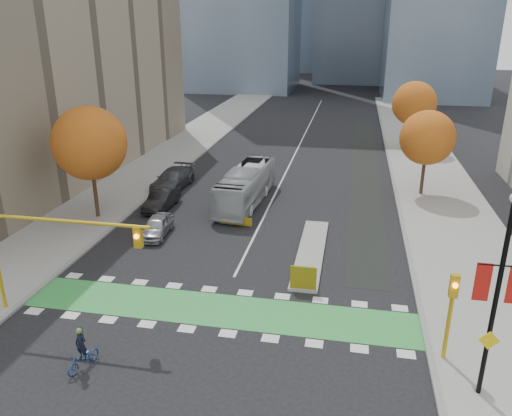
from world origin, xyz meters
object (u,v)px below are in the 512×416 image
at_px(tree_east_far, 414,104).
at_px(traffic_signal_east, 451,305).
at_px(parked_car_c, 173,179).
at_px(bus, 246,186).
at_px(parked_car_a, 157,226).
at_px(hazard_board, 303,278).
at_px(banner_lamppost, 498,291).
at_px(tree_west, 90,143).
at_px(traffic_signal_west, 40,240).
at_px(cyclist, 83,355).
at_px(tree_east_near, 427,138).
at_px(parked_car_b, 162,199).

xyz_separation_m(tree_east_far, traffic_signal_east, (-2.00, -38.51, -2.51)).
bearing_deg(parked_car_c, bus, -14.79).
distance_m(parked_car_a, parked_car_c, 10.31).
xyz_separation_m(hazard_board, banner_lamppost, (7.50, -6.70, 3.81)).
bearing_deg(tree_west, tree_east_far, 46.70).
relative_size(traffic_signal_west, cyclist, 4.36).
bearing_deg(tree_east_near, traffic_signal_east, -93.81).
bearing_deg(cyclist, tree_west, 132.57).
xyz_separation_m(hazard_board, cyclist, (-8.29, -8.14, -0.15)).
bearing_deg(traffic_signal_east, parked_car_a, 148.81).
xyz_separation_m(cyclist, parked_car_a, (-2.21, 13.73, 0.01)).
relative_size(hazard_board, cyclist, 0.72).
xyz_separation_m(hazard_board, traffic_signal_west, (-11.93, -4.71, 3.23)).
distance_m(tree_east_near, tree_east_far, 16.01).
distance_m(banner_lamppost, parked_car_b, 26.41).
height_order(tree_west, traffic_signal_east, tree_west).
height_order(hazard_board, banner_lamppost, banner_lamppost).
height_order(cyclist, parked_car_b, cyclist).
bearing_deg(cyclist, traffic_signal_west, 153.44).
height_order(tree_east_near, traffic_signal_east, tree_east_near).
height_order(traffic_signal_west, bus, traffic_signal_west).
bearing_deg(tree_east_far, parked_car_b, -131.56).
xyz_separation_m(tree_east_far, traffic_signal_west, (-20.43, -38.51, -1.21)).
bearing_deg(tree_east_near, parked_car_c, -173.98).
height_order(cyclist, parked_car_a, cyclist).
bearing_deg(parked_car_b, tree_east_far, 48.68).
xyz_separation_m(banner_lamppost, parked_car_b, (-19.58, 17.29, -3.87)).
bearing_deg(banner_lamppost, hazard_board, 138.21).
bearing_deg(tree_east_far, bus, -124.94).
distance_m(hazard_board, tree_east_far, 35.13).
distance_m(tree_west, traffic_signal_west, 13.25).
xyz_separation_m(traffic_signal_west, traffic_signal_east, (18.43, 0.00, -1.30)).
height_order(banner_lamppost, bus, banner_lamppost).
distance_m(traffic_signal_east, bus, 21.78).
xyz_separation_m(tree_east_near, parked_car_a, (-18.50, -12.22, -4.20)).
bearing_deg(banner_lamppost, tree_east_far, 88.59).
xyz_separation_m(tree_east_far, parked_car_a, (-19.00, -28.22, -4.58)).
bearing_deg(tree_east_far, tree_east_near, -91.79).
bearing_deg(tree_west, parked_car_c, 68.92).
height_order(hazard_board, bus, bus).
height_order(hazard_board, cyclist, cyclist).
bearing_deg(tree_west, parked_car_a, -21.94).
xyz_separation_m(tree_west, parked_car_c, (3.00, 7.78, -4.79)).
relative_size(traffic_signal_west, parked_car_c, 1.49).
bearing_deg(tree_west, banner_lamppost, -31.68).
bearing_deg(tree_east_far, traffic_signal_east, -92.97).
xyz_separation_m(traffic_signal_east, parked_car_c, (-19.50, 20.29, -1.91)).
xyz_separation_m(tree_east_near, traffic_signal_west, (-19.93, -22.51, -0.83)).
height_order(bus, parked_car_b, bus).
xyz_separation_m(tree_east_far, cyclist, (-16.79, -41.94, -4.59)).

